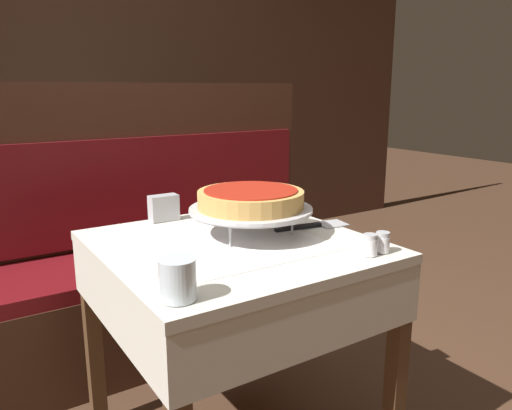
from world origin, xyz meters
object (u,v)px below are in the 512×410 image
pizza_pan_stand (251,211)px  napkin_holder (164,208)px  deep_dish_pizza (251,199)px  booth_bench (168,272)px  dining_table_front (234,277)px  pizza_server (312,226)px  dining_table_rear (104,183)px  pepper_shaker (383,242)px  salt_shaker (370,245)px  water_glass_near (178,279)px  condiment_caddy (110,158)px

pizza_pan_stand → napkin_holder: size_ratio=3.87×
deep_dish_pizza → booth_bench: bearing=87.3°
dining_table_front → pizza_server: pizza_server is taller
dining_table_rear → pepper_shaker: pepper_shaker is taller
pizza_pan_stand → booth_bench: bearing=87.3°
deep_dish_pizza → salt_shaker: size_ratio=5.44×
booth_bench → deep_dish_pizza: 0.94m
booth_bench → water_glass_near: 1.27m
water_glass_near → dining_table_front: bearing=43.3°
pepper_shaker → water_glass_near: bearing=178.4°
pizza_pan_stand → napkin_holder: 0.36m
deep_dish_pizza → condiment_caddy: (0.09, 1.75, -0.09)m
dining_table_rear → booth_bench: 0.92m
water_glass_near → pepper_shaker: size_ratio=1.57×
water_glass_near → salt_shaker: 0.57m
dining_table_front → condiment_caddy: bearing=84.7°
pizza_server → salt_shaker: (-0.05, -0.31, 0.03)m
pizza_pan_stand → condiment_caddy: condiment_caddy is taller
dining_table_front → napkin_holder: napkin_holder is taller
deep_dish_pizza → pizza_server: size_ratio=1.24×
dining_table_rear → pizza_server: (0.21, -1.69, 0.10)m
pizza_server → deep_dish_pizza: bearing=172.2°
water_glass_near → napkin_holder: water_glass_near is taller
dining_table_front → deep_dish_pizza: bearing=17.2°
dining_table_front → water_glass_near: water_glass_near is taller
napkin_holder → condiment_caddy: size_ratio=0.67×
booth_bench → water_glass_near: size_ratio=17.71×
water_glass_near → napkin_holder: (0.24, 0.65, -0.00)m
salt_shaker → pizza_server: bearing=80.8°
dining_table_front → water_glass_near: (-0.32, -0.30, 0.16)m
dining_table_rear → deep_dish_pizza: deep_dish_pizza is taller
salt_shaker → condiment_caddy: size_ratio=0.41×
deep_dish_pizza → salt_shaker: bearing=-63.1°
water_glass_near → condiment_caddy: condiment_caddy is taller
dining_table_rear → booth_bench: (0.02, -0.88, -0.29)m
pizza_pan_stand → dining_table_front: bearing=-162.8°
dining_table_front → pizza_server: bearing=-1.4°
pizza_pan_stand → salt_shaker: (0.17, -0.34, -0.05)m
pizza_server → pepper_shaker: size_ratio=4.53×
napkin_holder → condiment_caddy: condiment_caddy is taller
booth_bench → napkin_holder: 0.66m
water_glass_near → salt_shaker: bearing=-1.8°
pizza_pan_stand → pizza_server: size_ratio=1.44×
pizza_server → pizza_pan_stand: bearing=172.2°
pizza_pan_stand → pepper_shaker: size_ratio=6.54×
deep_dish_pizza → pepper_shaker: (0.22, -0.34, -0.09)m
pizza_pan_stand → water_glass_near: water_glass_near is taller
pizza_pan_stand → deep_dish_pizza: bearing=0.0°
dining_table_front → deep_dish_pizza: deep_dish_pizza is taller
water_glass_near → dining_table_rear: bearing=78.3°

